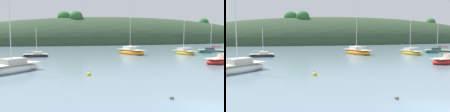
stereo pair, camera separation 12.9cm
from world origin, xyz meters
The scene contains 10 objects.
ground_plane centered at (0.00, 0.00, 0.00)m, with size 400.00×400.00×0.00m, color slate.
far_shoreline_hill centered at (24.98, 85.67, 0.03)m, with size 150.00×36.00×23.86m.
sailboat_yellow_far centered at (-12.74, 17.19, 0.46)m, with size 7.55×7.06×11.48m.
sailboat_red_portside centered at (8.68, 34.75, 0.47)m, with size 4.54×8.39×10.89m.
sailboat_teal_outer centered at (26.13, 31.48, 0.37)m, with size 5.86×5.22×7.43m.
sailboat_cream_ketch centered at (15.78, 16.61, 0.41)m, with size 6.99×3.31×8.16m.
sailboat_grey_yawl centered at (-10.17, 34.03, 0.30)m, with size 4.68×1.97×5.56m.
sailboat_black_sloop centered at (19.10, 31.26, 0.38)m, with size 2.50×6.29×8.05m.
mooring_buoy_inner centered at (-4.69, 12.76, 0.12)m, with size 0.44×0.44×0.54m.
duck_lead centered at (-1.22, 2.65, 0.05)m, with size 0.24×0.43×0.24m.
Camera 1 is at (-9.45, -10.69, 4.33)m, focal length 37.81 mm.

